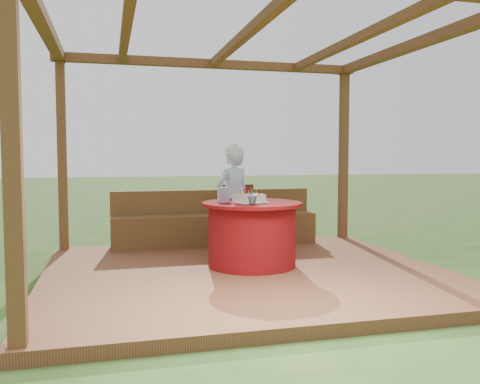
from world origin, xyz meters
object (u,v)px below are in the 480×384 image
table (252,234)px  elderly_woman (233,199)px  gift_bag (224,195)px  bench (215,227)px  birthday_cake (249,198)px  drinking_glass (252,201)px  chair (239,213)px

table → elderly_woman: (-0.04, 0.77, 0.35)m
gift_bag → table: bearing=-24.4°
gift_bag → bench: bearing=71.3°
bench → birthday_cake: birthday_cake is taller
table → gift_bag: 0.57m
elderly_woman → table: bearing=-86.7°
drinking_glass → birthday_cake: bearing=81.4°
birthday_cake → gift_bag: gift_bag is taller
chair → elderly_woman: (-0.20, -0.43, 0.24)m
elderly_woman → birthday_cake: size_ratio=3.16×
bench → drinking_glass: drinking_glass is taller
gift_bag → drinking_glass: gift_bag is taller
bench → birthday_cake: bearing=-86.9°
chair → birthday_cake: size_ratio=1.91×
birthday_cake → table: bearing=26.3°
table → elderly_woman: 0.85m
bench → table: 1.55m
bench → elderly_woman: bearing=-83.8°
elderly_woman → gift_bag: elderly_woman is taller
elderly_woman → gift_bag: size_ratio=8.36×
bench → birthday_cake: size_ratio=6.40×
bench → chair: bearing=-50.6°
chair → elderly_woman: bearing=-114.5°
elderly_woman → birthday_cake: elderly_woman is taller
birthday_cake → bench: bearing=93.1°
chair → drinking_glass: chair is taller
gift_bag → drinking_glass: (0.24, -0.39, -0.04)m
bench → table: (0.13, -1.54, 0.12)m
chair → birthday_cake: (-0.19, -1.22, 0.31)m
drinking_glass → table: bearing=74.8°
table → elderly_woman: size_ratio=0.80×
table → birthday_cake: (-0.04, -0.02, 0.43)m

